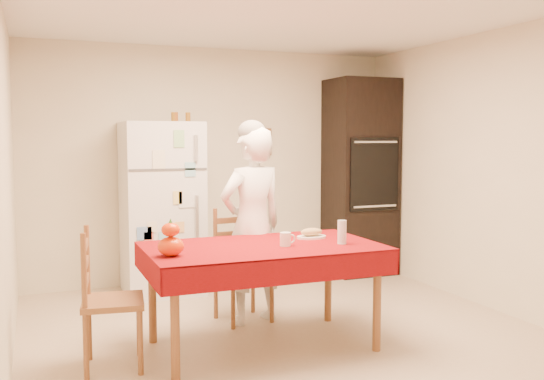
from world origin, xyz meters
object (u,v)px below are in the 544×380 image
seated_woman (252,226)px  chair_left (103,294)px  wine_glass (342,232)px  oven_cabinet (360,177)px  pumpkin_lower (171,246)px  coffee_mug (285,239)px  bread_plate (311,237)px  dining_table (262,254)px  chair_far (240,260)px  refrigerator (162,208)px

seated_woman → chair_left: bearing=12.2°
chair_left → wine_glass: 1.75m
oven_cabinet → pumpkin_lower: bearing=-141.7°
coffee_mug → bread_plate: (0.32, 0.24, -0.04)m
dining_table → chair_far: bearing=84.5°
oven_cabinet → refrigerator: bearing=-178.8°
dining_table → coffee_mug: 0.21m
chair_far → chair_left: same height
chair_left → refrigerator: bearing=-14.6°
refrigerator → chair_far: refrigerator is taller
chair_left → seated_woman: size_ratio=0.58×
bread_plate → chair_far: bearing=124.4°
chair_far → seated_woman: size_ratio=0.58×
chair_far → wine_glass: 1.08m
chair_far → coffee_mug: size_ratio=9.50×
bread_plate → coffee_mug: bearing=-143.4°
pumpkin_lower → wine_glass: size_ratio=1.00×
chair_far → coffee_mug: (0.07, -0.82, 0.30)m
dining_table → bread_plate: size_ratio=7.08×
dining_table → bread_plate: bread_plate is taller
seated_woman → bread_plate: (0.33, -0.45, -0.05)m
chair_left → pumpkin_lower: (0.43, -0.16, 0.32)m
dining_table → wine_glass: (0.57, -0.16, 0.16)m
wine_glass → bread_plate: (-0.10, 0.31, -0.08)m
oven_cabinet → pumpkin_lower: oven_cabinet is taller
dining_table → bread_plate: (0.47, 0.14, 0.08)m
refrigerator → oven_cabinet: (2.28, 0.05, 0.25)m
oven_cabinet → bread_plate: oven_cabinet is taller
chair_left → bread_plate: size_ratio=3.96×
coffee_mug → chair_left: bearing=175.9°
refrigerator → coffee_mug: 2.02m
oven_cabinet → seated_woman: bearing=-143.5°
dining_table → pumpkin_lower: bearing=-167.5°
chair_far → wine_glass: bearing=-68.5°
refrigerator → bread_plate: bearing=-64.2°
pumpkin_lower → oven_cabinet: bearing=38.3°
seated_woman → refrigerator: bearing=-81.4°
seated_woman → oven_cabinet: bearing=-156.6°
chair_far → dining_table: bearing=-103.3°
seated_woman → bread_plate: bearing=113.1°
pumpkin_lower → coffee_mug: bearing=4.3°
chair_far → bread_plate: 0.75m
coffee_mug → wine_glass: wine_glass is taller
coffee_mug → oven_cabinet: bearing=48.6°
refrigerator → pumpkin_lower: (-0.34, -2.02, -0.02)m
dining_table → wine_glass: wine_glass is taller
dining_table → refrigerator: bearing=101.1°
chair_left → coffee_mug: bearing=-86.2°
seated_woman → pumpkin_lower: bearing=28.8°
refrigerator → coffee_mug: bearing=-75.4°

